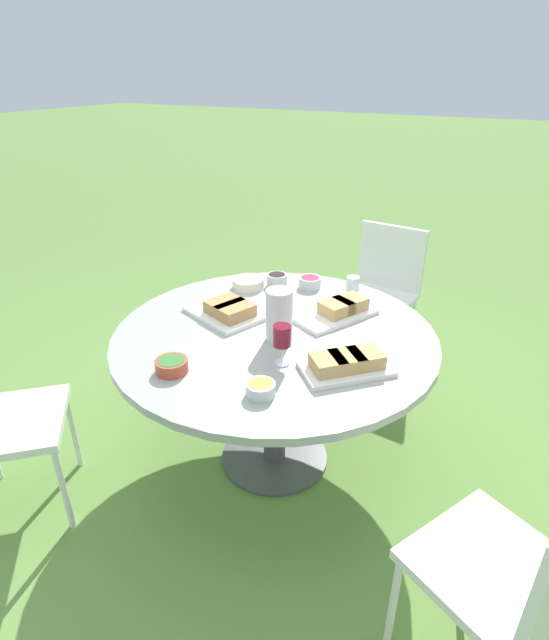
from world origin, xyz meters
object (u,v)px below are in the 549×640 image
Objects in this scene: dining_table at (274,350)px; chair_far_back at (382,284)px; water_pitcher at (279,315)px; chair_near_right at (524,572)px; wine_glass at (282,337)px.

chair_far_back is (-1.24, 0.13, -0.11)m from dining_table.
water_pitcher is at bearing -3.39° from chair_far_back.
dining_table is at bearing -117.51° from chair_near_right.
chair_far_back is 3.81× the size of water_pitcher.
water_pitcher is at bearing -149.04° from wine_glass.
wine_glass reaches higher than dining_table.
water_pitcher is 1.36× the size of wine_glass.
chair_near_right is 2.06m from chair_far_back.
chair_far_back is 5.18× the size of wine_glass.
chair_far_back is at bearing 174.16° from dining_table.
chair_far_back is (-1.82, -0.98, 0.00)m from chair_near_right.
dining_table is 1.25m from chair_far_back.
wine_glass is at bearing -110.44° from chair_near_right.
wine_glass is (0.22, 0.15, 0.22)m from dining_table.
water_pitcher is (1.29, -0.08, 0.33)m from chair_far_back.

